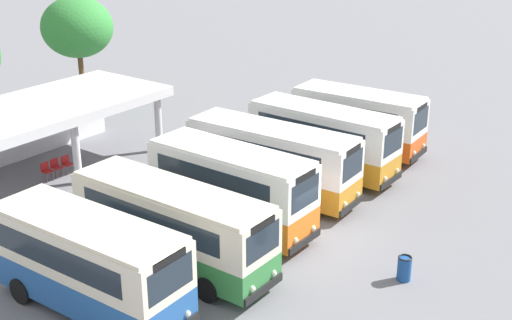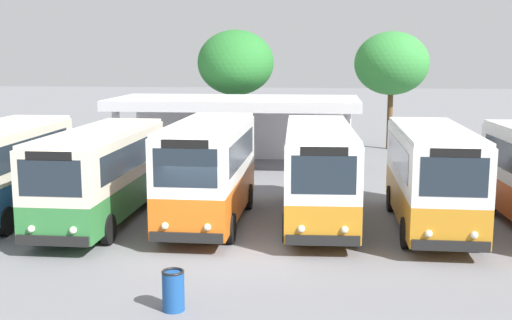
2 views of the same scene
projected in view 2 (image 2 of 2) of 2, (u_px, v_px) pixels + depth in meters
ground_plane at (212, 252)px, 17.84m from camera, size 180.00×180.00×0.00m
city_bus_nearest_orange at (2, 166)px, 21.41m from camera, size 2.50×7.12×3.17m
city_bus_second_in_row at (101, 171)px, 20.80m from camera, size 2.26×7.99×3.07m
city_bus_middle_cream at (209, 168)px, 20.57m from camera, size 2.31×6.97×3.34m
city_bus_fourth_amber at (319, 170)px, 20.77m from camera, size 2.47×7.92×3.19m
city_bus_fifth_blue at (431, 174)px, 19.97m from camera, size 2.27×7.28×3.22m
terminal_canopy at (238, 112)px, 31.67m from camera, size 11.90×5.60×3.40m
waiting_chair_end_by_column at (221, 158)px, 30.70m from camera, size 0.45×0.45×0.86m
waiting_chair_second_from_end at (232, 159)px, 30.66m from camera, size 0.45×0.45×0.86m
waiting_chair_middle_seat at (244, 159)px, 30.52m from camera, size 0.45×0.45×0.86m
roadside_tree_behind_canopy at (236, 63)px, 36.03m from camera, size 4.33×4.33×6.87m
roadside_tree_east_of_canopy at (392, 64)px, 36.61m from camera, size 4.28×4.28×6.80m
litter_bin_apron at (173, 290)px, 13.71m from camera, size 0.49×0.49×0.90m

